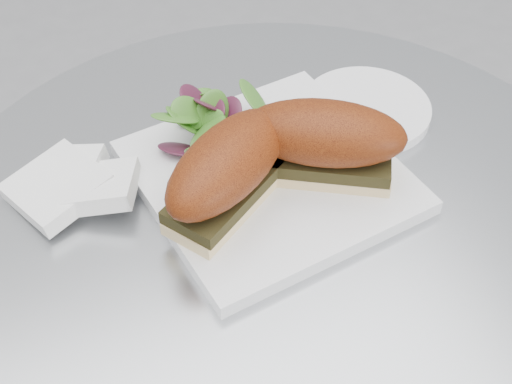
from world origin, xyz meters
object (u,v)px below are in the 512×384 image
sandwich_right (324,140)px  saucer (366,109)px  plate (269,177)px  sandwich_left (228,170)px

sandwich_right → saucer: 0.13m
plate → sandwich_right: sandwich_right is taller
sandwich_left → sandwich_right: 0.10m
sandwich_right → plate: bearing=-174.2°
sandwich_right → saucer: (0.10, 0.08, -0.05)m
plate → sandwich_left: sandwich_left is taller
sandwich_right → sandwich_left: bearing=-148.2°
plate → sandwich_right: size_ratio=1.42×
plate → sandwich_left: (-0.05, -0.02, 0.05)m
plate → sandwich_right: bearing=-25.7°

